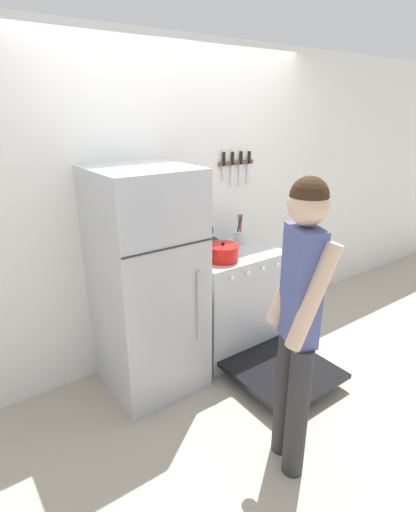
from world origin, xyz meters
name	(u,v)px	position (x,y,z in m)	size (l,w,h in m)	color
ground_plane	(183,340)	(0.00, 0.00, 0.00)	(14.00, 14.00, 0.00)	#B2A893
wall_back	(178,205)	(0.00, 0.03, 1.27)	(10.00, 0.06, 2.55)	silver
refrigerator	(147,284)	(-0.50, -0.34, 0.84)	(0.67, 0.71, 1.67)	#B7BABF
stove_range	(232,302)	(0.30, -0.34, 0.45)	(0.80, 1.33, 0.90)	silver
dutch_oven_pot	(223,253)	(0.12, -0.43, 0.97)	(0.30, 0.26, 0.15)	red
tea_kettle	(206,243)	(0.13, -0.18, 0.98)	(0.24, 0.19, 0.25)	black
utensil_jar	(239,236)	(0.50, -0.18, 0.97)	(0.10, 0.10, 0.27)	silver
person	(299,317)	(-0.21, -1.51, 0.99)	(0.37, 0.42, 1.73)	#2D2D30
wall_knife_strip	(237,163)	(0.58, -0.02, 1.58)	(0.38, 0.03, 0.31)	brown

